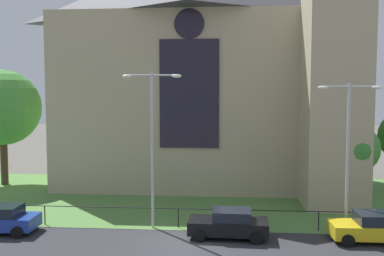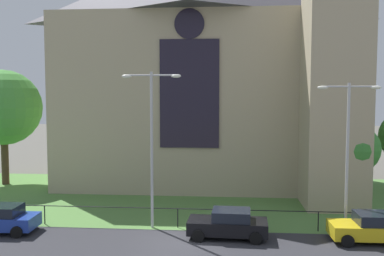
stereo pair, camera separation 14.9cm
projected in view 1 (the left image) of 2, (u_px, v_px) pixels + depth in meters
The scene contains 10 objects.
ground at pixel (197, 197), 31.60m from camera, with size 160.00×160.00×0.00m, color #56544C.
grass_verge at pixel (195, 203), 29.61m from camera, with size 120.00×20.00×0.01m, color #517F3D.
church_building at pixel (204, 64), 36.25m from camera, with size 23.20×16.20×26.00m.
iron_railing at pixel (178, 211), 24.12m from camera, with size 31.63×0.07×1.13m.
tree_right_near at pixel (355, 150), 28.05m from camera, with size 3.20×3.20×5.63m.
tree_left_far at pixel (2, 108), 35.64m from camera, with size 6.39×6.39×9.77m.
streetlamp_near at pixel (152, 130), 23.79m from camera, with size 3.37×0.26×8.90m.
streetlamp_far at pixel (348, 138), 22.97m from camera, with size 3.37×0.26×8.24m.
parked_car_black at pixel (229, 224), 22.42m from camera, with size 4.28×2.18×1.51m.
parked_car_yellow at pixel (373, 228), 21.79m from camera, with size 4.23×2.08×1.51m.
Camera 1 is at (2.03, -21.06, 7.51)m, focal length 39.46 mm.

